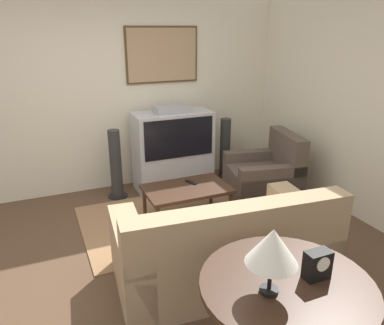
% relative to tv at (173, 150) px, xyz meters
% --- Properties ---
extents(ground_plane, '(12.00, 12.00, 0.00)m').
position_rel_tv_xyz_m(ground_plane, '(-0.87, -1.72, -0.57)').
color(ground_plane, brown).
extents(wall_back, '(12.00, 0.10, 2.70)m').
position_rel_tv_xyz_m(wall_back, '(-0.85, 0.41, 0.79)').
color(wall_back, beige).
rests_on(wall_back, ground_plane).
extents(wall_right, '(0.06, 12.00, 2.70)m').
position_rel_tv_xyz_m(wall_right, '(1.76, -1.72, 0.78)').
color(wall_right, beige).
rests_on(wall_right, ground_plane).
extents(area_rug, '(2.38, 1.54, 0.01)m').
position_rel_tv_xyz_m(area_rug, '(-0.25, -0.94, -0.56)').
color(area_rug, '#99704C').
rests_on(area_rug, ground_plane).
extents(tv, '(1.08, 0.52, 1.20)m').
position_rel_tv_xyz_m(tv, '(0.00, 0.00, 0.00)').
color(tv, '#B7B7BC').
rests_on(tv, ground_plane).
extents(couch, '(2.00, 1.16, 0.90)m').
position_rel_tv_xyz_m(couch, '(-0.33, -2.18, -0.25)').
color(couch, tan).
rests_on(couch, ground_plane).
extents(armchair, '(1.01, 0.98, 0.89)m').
position_rel_tv_xyz_m(armchair, '(1.02, -0.83, -0.28)').
color(armchair, brown).
rests_on(armchair, ground_plane).
extents(coffee_table, '(0.99, 0.62, 0.44)m').
position_rel_tv_xyz_m(coffee_table, '(-0.21, -1.03, -0.18)').
color(coffee_table, '#3D2619').
rests_on(coffee_table, ground_plane).
extents(console_table, '(1.05, 1.05, 0.77)m').
position_rel_tv_xyz_m(console_table, '(-0.49, -3.28, 0.13)').
color(console_table, '#3D2619').
rests_on(console_table, ground_plane).
extents(table_lamp, '(0.30, 0.30, 0.41)m').
position_rel_tv_xyz_m(table_lamp, '(-0.64, -3.31, 0.50)').
color(table_lamp, black).
rests_on(table_lamp, console_table).
extents(mantel_clock, '(0.16, 0.10, 0.18)m').
position_rel_tv_xyz_m(mantel_clock, '(-0.30, -3.31, 0.29)').
color(mantel_clock, black).
rests_on(mantel_clock, console_table).
extents(remote, '(0.11, 0.16, 0.02)m').
position_rel_tv_xyz_m(remote, '(-0.11, -0.93, -0.12)').
color(remote, black).
rests_on(remote, coffee_table).
extents(speaker_tower_left, '(0.27, 0.27, 0.95)m').
position_rel_tv_xyz_m(speaker_tower_left, '(-0.83, -0.02, -0.12)').
color(speaker_tower_left, black).
rests_on(speaker_tower_left, ground_plane).
extents(speaker_tower_right, '(0.27, 0.27, 0.95)m').
position_rel_tv_xyz_m(speaker_tower_right, '(0.83, -0.02, -0.12)').
color(speaker_tower_right, black).
rests_on(speaker_tower_right, ground_plane).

